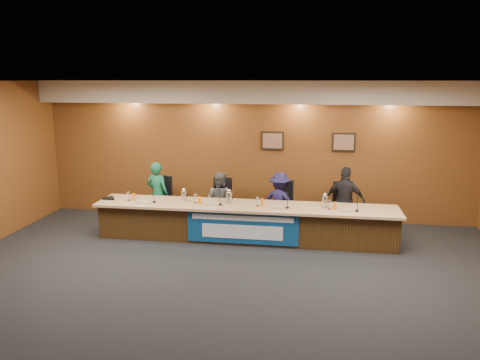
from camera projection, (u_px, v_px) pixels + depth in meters
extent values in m
plane|color=black|center=(223.00, 290.00, 7.32)|extent=(10.00, 10.00, 0.00)
cube|color=silver|center=(222.00, 82.00, 6.64)|extent=(10.00, 8.00, 0.04)
cube|color=brown|center=(255.00, 151.00, 10.84)|extent=(10.00, 0.04, 3.20)
cube|color=beige|center=(254.00, 92.00, 10.32)|extent=(10.00, 0.50, 0.50)
cube|color=#3C250F|center=(245.00, 223.00, 9.57)|extent=(6.00, 0.80, 0.70)
cube|color=tan|center=(245.00, 206.00, 9.44)|extent=(6.10, 0.95, 0.05)
cube|color=navy|center=(242.00, 228.00, 9.16)|extent=(2.20, 0.02, 0.65)
cube|color=silver|center=(242.00, 218.00, 9.10)|extent=(2.00, 0.01, 0.10)
cube|color=silver|center=(242.00, 232.00, 9.16)|extent=(1.60, 0.01, 0.28)
cube|color=black|center=(272.00, 141.00, 10.70)|extent=(0.52, 0.04, 0.42)
cube|color=black|center=(344.00, 142.00, 10.46)|extent=(0.52, 0.04, 0.42)
imported|color=#125939|center=(158.00, 194.00, 10.45)|extent=(0.59, 0.46, 1.44)
imported|color=#4E4F53|center=(220.00, 200.00, 10.25)|extent=(0.74, 0.66, 1.27)
imported|color=#18143E|center=(279.00, 202.00, 10.05)|extent=(0.94, 0.72, 1.29)
imported|color=black|center=(345.00, 201.00, 9.83)|extent=(0.92, 0.60, 1.45)
cube|color=black|center=(159.00, 203.00, 10.59)|extent=(0.57, 0.57, 0.08)
cube|color=black|center=(221.00, 206.00, 10.38)|extent=(0.50, 0.50, 0.08)
cube|color=black|center=(280.00, 208.00, 10.18)|extent=(0.62, 0.62, 0.08)
cube|color=black|center=(344.00, 211.00, 9.98)|extent=(0.56, 0.56, 0.08)
cube|color=white|center=(141.00, 202.00, 9.46)|extent=(0.24, 0.08, 0.10)
cylinder|color=black|center=(154.00, 202.00, 9.62)|extent=(0.07, 0.07, 0.02)
cylinder|color=orange|center=(134.00, 197.00, 9.74)|extent=(0.06, 0.06, 0.15)
cylinder|color=silver|center=(129.00, 196.00, 9.75)|extent=(0.08, 0.08, 0.18)
cube|color=white|center=(212.00, 204.00, 9.31)|extent=(0.24, 0.08, 0.10)
cylinder|color=black|center=(220.00, 204.00, 9.42)|extent=(0.07, 0.07, 0.02)
cylinder|color=orange|center=(199.00, 200.00, 9.48)|extent=(0.06, 0.06, 0.15)
cylinder|color=silver|center=(195.00, 199.00, 9.56)|extent=(0.08, 0.08, 0.18)
cube|color=white|center=(275.00, 207.00, 9.09)|extent=(0.24, 0.08, 0.10)
cylinder|color=black|center=(287.00, 208.00, 9.19)|extent=(0.07, 0.07, 0.02)
cylinder|color=orange|center=(262.00, 202.00, 9.32)|extent=(0.06, 0.06, 0.15)
cylinder|color=silver|center=(257.00, 202.00, 9.32)|extent=(0.08, 0.08, 0.18)
cube|color=white|center=(349.00, 211.00, 8.85)|extent=(0.24, 0.08, 0.10)
cylinder|color=black|center=(357.00, 211.00, 8.98)|extent=(0.07, 0.07, 0.02)
cylinder|color=orange|center=(335.00, 206.00, 9.07)|extent=(0.06, 0.06, 0.15)
cylinder|color=silver|center=(329.00, 205.00, 9.10)|extent=(0.08, 0.08, 0.18)
cylinder|color=silver|center=(184.00, 196.00, 9.69)|extent=(0.11, 0.11, 0.22)
cylinder|color=silver|center=(229.00, 198.00, 9.48)|extent=(0.13, 0.13, 0.24)
cylinder|color=silver|center=(325.00, 202.00, 9.18)|extent=(0.11, 0.11, 0.25)
cylinder|color=black|center=(110.00, 198.00, 9.86)|extent=(0.32, 0.32, 0.05)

